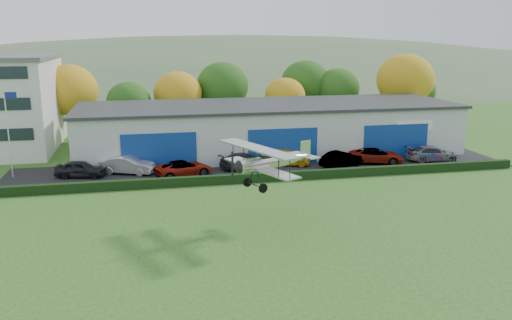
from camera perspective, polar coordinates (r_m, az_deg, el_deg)
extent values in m
plane|color=#2A551B|center=(31.04, 4.29, -10.46)|extent=(300.00, 300.00, 0.00)
cube|color=black|center=(51.04, 1.00, -0.82)|extent=(48.00, 9.00, 0.05)
cube|color=black|center=(46.44, 2.32, -1.78)|extent=(46.00, 0.60, 0.80)
cube|color=#B2B7BC|center=(57.64, 1.40, 3.34)|extent=(40.00, 12.00, 5.00)
cube|color=#2D3033|center=(57.24, 1.42, 5.95)|extent=(40.60, 12.60, 0.30)
cube|color=navy|center=(50.35, -10.40, 0.84)|extent=(7.00, 0.12, 3.60)
cube|color=navy|center=(52.01, 2.93, 1.44)|extent=(7.00, 0.12, 3.60)
cube|color=navy|center=(56.24, 14.84, 1.92)|extent=(7.00, 0.12, 3.60)
cylinder|color=silver|center=(51.37, -25.16, 2.54)|extent=(0.10, 0.10, 8.00)
cube|color=navy|center=(50.81, -24.99, 6.33)|extent=(1.00, 0.04, 0.60)
cylinder|color=#3D2614|center=(68.71, -19.23, 3.44)|extent=(0.36, 0.36, 3.15)
ellipsoid|color=#B58616|center=(68.14, -19.52, 7.13)|extent=(6.84, 6.84, 6.16)
cylinder|color=#3D2614|center=(66.24, -13.40, 3.17)|extent=(0.36, 0.36, 2.45)
ellipsoid|color=#1E4C14|center=(65.74, -13.57, 6.14)|extent=(5.32, 5.32, 4.79)
cylinder|color=#3D2614|center=(68.27, -8.33, 3.84)|extent=(0.36, 0.36, 2.80)
ellipsoid|color=#B58616|center=(67.74, -8.45, 7.14)|extent=(6.08, 6.08, 5.47)
cylinder|color=#3D2614|center=(70.82, -3.58, 4.43)|extent=(0.36, 0.36, 3.15)
ellipsoid|color=#1E4C14|center=(70.27, -3.64, 8.03)|extent=(6.84, 6.84, 6.16)
cylinder|color=#3D2614|center=(70.54, 3.12, 4.12)|extent=(0.36, 0.36, 2.45)
ellipsoid|color=#B58616|center=(70.06, 3.15, 6.92)|extent=(5.32, 5.32, 4.79)
cylinder|color=#3D2614|center=(74.82, 8.67, 4.65)|extent=(0.36, 0.36, 2.80)
ellipsoid|color=#1E4C14|center=(74.33, 8.78, 7.67)|extent=(6.08, 6.08, 5.47)
cylinder|color=#3D2614|center=(74.38, 15.56, 4.54)|extent=(0.36, 0.36, 3.50)
ellipsoid|color=#B58616|center=(73.83, 15.80, 8.33)|extent=(7.60, 7.60, 6.84)
cylinder|color=#3D2614|center=(79.82, 16.79, 4.65)|extent=(0.36, 0.36, 2.45)
ellipsoid|color=#1E4C14|center=(79.40, 16.96, 7.12)|extent=(5.32, 5.32, 4.79)
cylinder|color=#3D2614|center=(73.89, -24.22, 3.24)|extent=(0.36, 0.36, 2.10)
ellipsoid|color=#B58616|center=(73.49, -24.44, 5.52)|extent=(4.56, 4.56, 4.10)
cylinder|color=#3D2614|center=(75.38, 5.29, 4.95)|extent=(0.36, 0.36, 3.15)
ellipsoid|color=#1E4C14|center=(74.86, 5.36, 8.32)|extent=(6.84, 6.84, 6.16)
ellipsoid|color=#4C6642|center=(171.86, -2.34, 3.99)|extent=(320.00, 196.00, 56.00)
ellipsoid|color=#4C6642|center=(195.17, 18.48, 6.07)|extent=(240.00, 126.00, 36.00)
imported|color=black|center=(49.90, -18.42, -0.92)|extent=(4.71, 2.66, 1.51)
imported|color=silver|center=(49.96, -13.67, -0.51)|extent=(5.30, 3.45, 1.65)
imported|color=gray|center=(48.12, -7.84, -0.90)|extent=(5.71, 4.03, 1.45)
imported|color=black|center=(50.63, -1.18, -0.06)|extent=(5.43, 3.59, 1.46)
imported|color=gold|center=(51.86, 3.28, 0.34)|extent=(5.13, 3.35, 1.62)
imported|color=gray|center=(51.79, 9.26, 0.11)|extent=(4.90, 3.31, 1.53)
imported|color=gray|center=(53.91, 12.82, 0.45)|extent=(5.78, 3.83, 1.47)
imported|color=gray|center=(56.42, 18.49, 0.67)|extent=(5.36, 2.65, 1.50)
cylinder|color=silver|center=(34.27, 0.70, -0.33)|extent=(3.71, 2.27, 0.87)
cone|color=silver|center=(36.02, 4.41, 0.31)|extent=(2.29, 1.65, 0.87)
cone|color=black|center=(33.12, -2.20, -0.82)|extent=(0.79, 0.99, 0.87)
cube|color=maroon|center=(34.43, 1.08, -0.18)|extent=(4.07, 2.45, 0.06)
cube|color=black|center=(34.46, 1.34, 0.44)|extent=(1.29, 1.00, 0.24)
cube|color=silver|center=(34.23, 0.43, -0.84)|extent=(3.91, 6.85, 0.10)
cube|color=silver|center=(33.82, 0.17, 1.25)|extent=(4.15, 7.24, 0.10)
cylinder|color=black|center=(31.87, 2.46, -0.71)|extent=(0.08, 0.08, 1.25)
cylinder|color=black|center=(32.40, 3.67, -0.49)|extent=(0.08, 0.08, 1.25)
cylinder|color=black|center=(35.85, -2.49, 0.87)|extent=(0.08, 0.08, 1.25)
cylinder|color=black|center=(36.32, -1.34, 1.05)|extent=(0.08, 0.08, 1.25)
cylinder|color=black|center=(33.63, 0.51, 0.59)|extent=(0.14, 0.21, 0.72)
cylinder|color=black|center=(34.16, -0.16, 0.79)|extent=(0.14, 0.21, 0.72)
cylinder|color=black|center=(33.82, 0.31, -1.95)|extent=(0.33, 0.64, 1.18)
cylinder|color=black|center=(34.47, -0.49, -1.65)|extent=(0.33, 0.64, 1.18)
cylinder|color=black|center=(34.30, -0.09, -2.73)|extent=(0.80, 1.71, 0.07)
cylinder|color=black|center=(33.63, 0.77, -3.07)|extent=(0.62, 0.37, 0.62)
cylinder|color=black|center=(34.98, -0.92, -2.41)|extent=(0.62, 0.37, 0.62)
cylinder|color=black|center=(36.50, 5.21, 0.08)|extent=(0.35, 0.20, 0.41)
cube|color=silver|center=(36.44, 5.22, 0.52)|extent=(1.81, 2.65, 0.06)
cube|color=silver|center=(36.39, 5.35, 1.28)|extent=(0.82, 0.40, 1.06)
cube|color=black|center=(32.98, -2.57, -0.89)|extent=(0.10, 0.13, 2.12)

